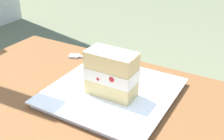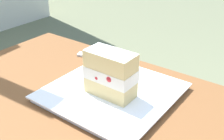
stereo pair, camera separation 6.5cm
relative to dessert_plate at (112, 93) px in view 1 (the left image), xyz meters
name	(u,v)px [view 1 (the left image)]	position (x,y,z in m)	size (l,w,h in m)	color
dessert_plate	(112,93)	(0.00, 0.00, 0.00)	(0.29, 0.29, 0.02)	white
cake_slice	(111,74)	(-0.01, 0.02, 0.06)	(0.12, 0.06, 0.11)	#E0C17A
dessert_fork	(92,58)	(0.16, -0.15, 0.00)	(0.17, 0.07, 0.01)	silver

